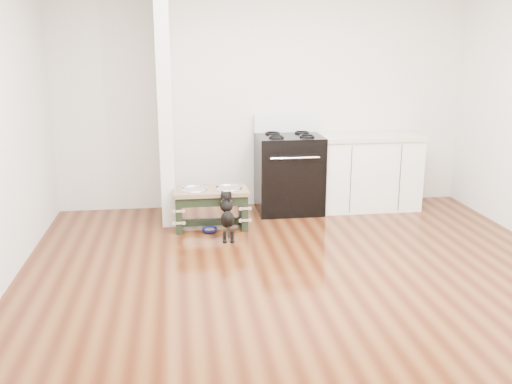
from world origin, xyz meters
name	(u,v)px	position (x,y,z in m)	size (l,w,h in m)	color
ground	(308,284)	(0.00, 0.00, 0.00)	(5.00, 5.00, 0.00)	#3F1A0B
room_shell	(313,90)	(0.00, 0.00, 1.62)	(5.00, 5.00, 5.00)	silver
partition_wall	(165,101)	(-1.18, 2.10, 1.35)	(0.15, 0.80, 2.70)	silver
oven_range	(289,172)	(0.25, 2.16, 0.48)	(0.76, 0.69, 1.14)	black
cabinet_run	(367,171)	(1.23, 2.18, 0.45)	(1.24, 0.64, 0.91)	white
dog_feeder	(211,201)	(-0.72, 1.61, 0.31)	(0.80, 0.43, 0.46)	black
puppy	(227,214)	(-0.57, 1.24, 0.27)	(0.14, 0.41, 0.49)	black
floor_bowl	(210,230)	(-0.75, 1.45, 0.03)	(0.21, 0.21, 0.05)	navy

